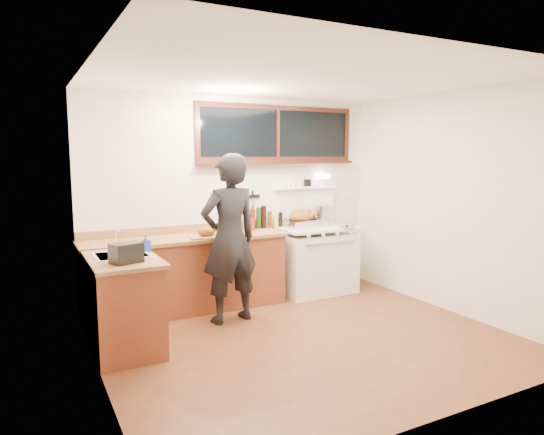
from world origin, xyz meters
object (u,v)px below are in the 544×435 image
roast_turkey (301,219)px  cutting_board (207,233)px  vintage_stove (314,258)px  man (229,239)px

roast_turkey → cutting_board: bearing=-171.5°
vintage_stove → roast_turkey: (-0.17, 0.07, 0.53)m
vintage_stove → roast_turkey: bearing=157.2°
cutting_board → roast_turkey: roast_turkey is taller
man → roast_turkey: man is taller
vintage_stove → cutting_board: bearing=-175.1°
roast_turkey → vintage_stove: bearing=-22.8°
man → roast_turkey: 1.46m
man → vintage_stove: bearing=20.7°
roast_turkey → man: bearing=-154.2°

